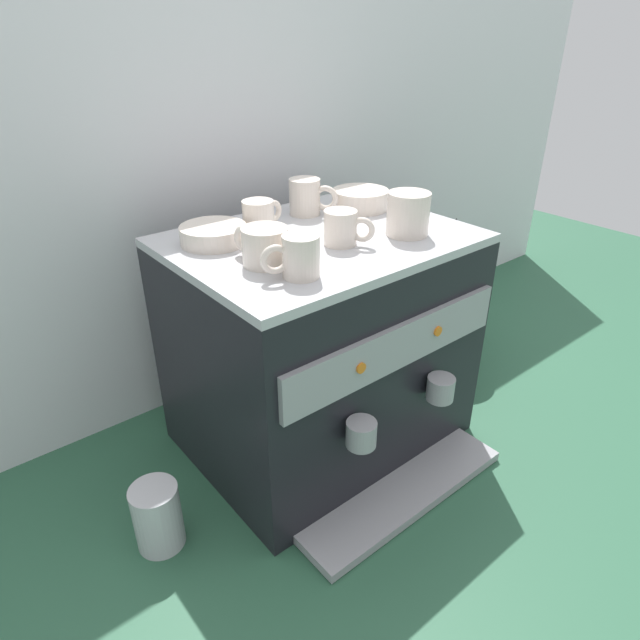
{
  "coord_description": "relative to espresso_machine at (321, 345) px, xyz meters",
  "views": [
    {
      "loc": [
        -0.65,
        -0.8,
        0.86
      ],
      "look_at": [
        0.0,
        0.0,
        0.3
      ],
      "focal_mm": 30.84,
      "sensor_mm": 36.0,
      "label": 1
    }
  ],
  "objects": [
    {
      "name": "ground_plane",
      "position": [
        0.0,
        0.0,
        -0.24
      ],
      "size": [
        4.0,
        4.0,
        0.0
      ],
      "primitive_type": "plane",
      "color": "#28563D"
    },
    {
      "name": "tiled_backsplash_wall",
      "position": [
        0.0,
        0.35,
        0.23
      ],
      "size": [
        2.8,
        0.03,
        0.95
      ],
      "primitive_type": "cube",
      "color": "silver",
      "rests_on": "ground_plane"
    },
    {
      "name": "espresso_machine",
      "position": [
        0.0,
        0.0,
        0.0
      ],
      "size": [
        0.57,
        0.55,
        0.49
      ],
      "color": "black",
      "rests_on": "ground_plane"
    },
    {
      "name": "ceramic_cup_0",
      "position": [
        -0.15,
        -0.13,
        0.28
      ],
      "size": [
        0.1,
        0.06,
        0.07
      ],
      "color": "beige",
      "rests_on": "espresso_machine"
    },
    {
      "name": "ceramic_cup_1",
      "position": [
        0.14,
        -0.09,
        0.29
      ],
      "size": [
        0.09,
        0.12,
        0.08
      ],
      "color": "beige",
      "rests_on": "espresso_machine"
    },
    {
      "name": "ceramic_cup_2",
      "position": [
        -0.16,
        -0.04,
        0.28
      ],
      "size": [
        0.08,
        0.12,
        0.07
      ],
      "color": "beige",
      "rests_on": "espresso_machine"
    },
    {
      "name": "ceramic_cup_3",
      "position": [
        0.0,
        -0.06,
        0.28
      ],
      "size": [
        0.07,
        0.09,
        0.07
      ],
      "color": "beige",
      "rests_on": "espresso_machine"
    },
    {
      "name": "ceramic_cup_4",
      "position": [
        0.07,
        0.13,
        0.29
      ],
      "size": [
        0.08,
        0.1,
        0.08
      ],
      "color": "beige",
      "rests_on": "espresso_machine"
    },
    {
      "name": "ceramic_cup_5",
      "position": [
        -0.07,
        0.1,
        0.28
      ],
      "size": [
        0.1,
        0.06,
        0.06
      ],
      "color": "beige",
      "rests_on": "espresso_machine"
    },
    {
      "name": "ceramic_bowl_0",
      "position": [
        0.19,
        0.09,
        0.27
      ],
      "size": [
        0.13,
        0.13,
        0.04
      ],
      "color": "beige",
      "rests_on": "espresso_machine"
    },
    {
      "name": "ceramic_bowl_1",
      "position": [
        -0.18,
        0.1,
        0.26
      ],
      "size": [
        0.13,
        0.13,
        0.03
      ],
      "color": "beige",
      "rests_on": "espresso_machine"
    },
    {
      "name": "coffee_grinder",
      "position": [
        0.51,
        0.06,
        -0.05
      ],
      "size": [
        0.19,
        0.19,
        0.41
      ],
      "color": "#939399",
      "rests_on": "ground_plane"
    },
    {
      "name": "milk_pitcher",
      "position": [
        -0.43,
        -0.05,
        -0.18
      ],
      "size": [
        0.09,
        0.09,
        0.13
      ],
      "primitive_type": "cylinder",
      "color": "#B7B7BC",
      "rests_on": "ground_plane"
    }
  ]
}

